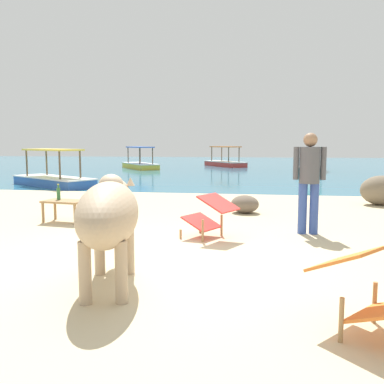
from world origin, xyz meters
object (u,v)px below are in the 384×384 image
at_px(low_bench_table, 64,204).
at_px(boat_yellow, 140,164).
at_px(boat_blue, 53,178).
at_px(person_standing, 309,175).
at_px(boat_teal, 312,166).
at_px(deck_chair_far, 367,286).
at_px(deck_chair_near, 210,214).
at_px(cow, 109,214).
at_px(bottle, 59,193).
at_px(boat_red, 225,162).

distance_m(low_bench_table, boat_yellow, 16.99).
height_order(low_bench_table, boat_blue, boat_blue).
relative_size(person_standing, boat_teal, 0.42).
xyz_separation_m(deck_chair_far, boat_blue, (-7.87, 10.34, -0.13)).
height_order(low_bench_table, person_standing, person_standing).
height_order(deck_chair_far, person_standing, person_standing).
bearing_deg(boat_blue, deck_chair_near, 163.11).
distance_m(cow, deck_chair_far, 2.46).
bearing_deg(bottle, deck_chair_far, -41.92).
bearing_deg(boat_blue, boat_red, -77.72).
distance_m(cow, low_bench_table, 3.82).
bearing_deg(cow, person_standing, -51.55).
distance_m(cow, deck_chair_near, 2.43).
height_order(boat_blue, boat_red, same).
relative_size(cow, deck_chair_far, 2.19).
bearing_deg(bottle, person_standing, -5.36).
relative_size(deck_chair_near, boat_yellow, 0.25).
xyz_separation_m(deck_chair_near, boat_red, (-1.40, 20.88, -0.13)).
bearing_deg(boat_red, cow, 146.31).
relative_size(boat_blue, boat_red, 1.02).
bearing_deg(deck_chair_near, boat_yellow, -43.36).
xyz_separation_m(boat_blue, boat_red, (4.93, 13.58, 0.00)).
bearing_deg(boat_yellow, person_standing, -10.59).
height_order(low_bench_table, boat_red, boat_red).
bearing_deg(person_standing, boat_red, -171.61).
relative_size(deck_chair_near, boat_teal, 0.24).
height_order(bottle, boat_red, boat_red).
xyz_separation_m(boat_red, boat_teal, (4.93, -4.53, 0.00)).
distance_m(cow, boat_teal, 19.13).
bearing_deg(deck_chair_far, boat_yellow, 150.50).
bearing_deg(boat_yellow, boat_red, 89.84).
bearing_deg(boat_red, boat_yellow, 89.50).
height_order(cow, boat_teal, boat_teal).
bearing_deg(low_bench_table, deck_chair_near, -9.28).
bearing_deg(boat_teal, boat_red, 60.78).
height_order(cow, deck_chair_far, cow).
distance_m(low_bench_table, boat_teal, 16.68).
distance_m(low_bench_table, deck_chair_near, 2.96).
distance_m(boat_blue, boat_teal, 13.38).
relative_size(low_bench_table, deck_chair_near, 0.89).
distance_m(deck_chair_far, boat_blue, 12.99).
relative_size(person_standing, boat_blue, 0.44).
xyz_separation_m(bottle, deck_chair_far, (4.51, -4.05, -0.14)).
distance_m(deck_chair_far, boat_red, 24.10).
xyz_separation_m(deck_chair_far, boat_red, (-2.94, 23.92, -0.13)).
bearing_deg(boat_yellow, boat_blue, -35.88).
bearing_deg(low_bench_table, cow, -48.44).
bearing_deg(boat_teal, bottle, 170.41).
xyz_separation_m(cow, deck_chair_far, (2.31, -0.76, -0.36)).
bearing_deg(boat_red, deck_chair_near, 148.58).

